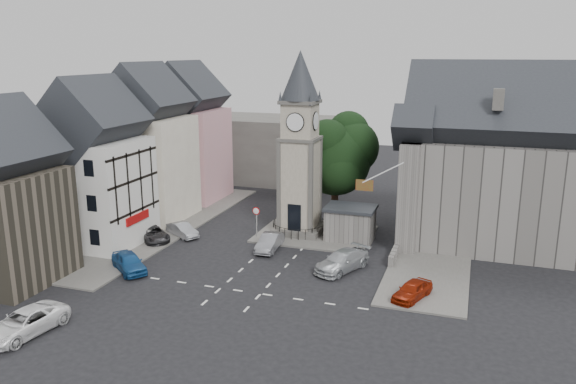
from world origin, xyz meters
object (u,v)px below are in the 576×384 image
(stone_shelter, at_px, (350,223))
(car_east_red, at_px, (412,290))
(clock_tower, at_px, (300,145))
(pedestrian, at_px, (429,238))
(car_west_blue, at_px, (129,262))

(stone_shelter, height_order, car_east_red, stone_shelter)
(clock_tower, relative_size, stone_shelter, 3.78)
(clock_tower, xyz_separation_m, pedestrian, (11.50, -0.29, -7.22))
(car_west_blue, height_order, pedestrian, pedestrian)
(stone_shelter, height_order, pedestrian, stone_shelter)
(pedestrian, bearing_deg, car_west_blue, -2.98)
(car_west_blue, distance_m, car_east_red, 20.87)
(clock_tower, bearing_deg, stone_shelter, -5.84)
(pedestrian, bearing_deg, clock_tower, -35.49)
(stone_shelter, xyz_separation_m, pedestrian, (6.70, 0.20, -0.65))
(clock_tower, xyz_separation_m, car_east_red, (11.40, -10.99, -7.49))
(clock_tower, relative_size, car_west_blue, 3.81)
(stone_shelter, bearing_deg, car_west_blue, -138.89)
(clock_tower, distance_m, car_east_red, 17.52)
(clock_tower, bearing_deg, car_west_blue, -126.09)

